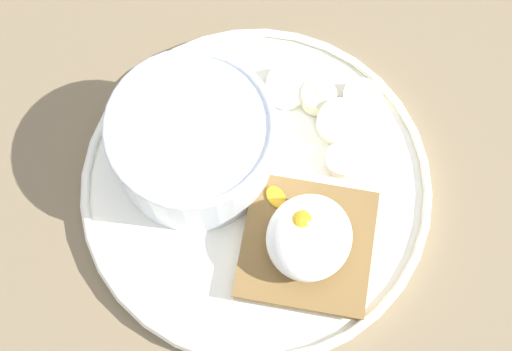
{
  "coord_description": "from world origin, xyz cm",
  "views": [
    {
      "loc": [
        -14.5,
        -7.06,
        52.15
      ],
      "look_at": [
        0.0,
        0.0,
        5.0
      ],
      "focal_mm": 50.0,
      "sensor_mm": 36.0,
      "label": 1
    }
  ],
  "objects_px": {
    "poached_egg": "(309,236)",
    "banana_slice_front": "(318,97)",
    "toast_slice": "(307,245)",
    "banana_slice_back": "(343,160)",
    "banana_slice_inner": "(362,99)",
    "banana_slice_left": "(340,122)",
    "oatmeal_bowl": "(192,143)",
    "banana_slice_right": "(288,87)"
  },
  "relations": [
    {
      "from": "oatmeal_bowl",
      "to": "banana_slice_front",
      "type": "relative_size",
      "value": 4.14
    },
    {
      "from": "poached_egg",
      "to": "banana_slice_front",
      "type": "bearing_deg",
      "value": 20.0
    },
    {
      "from": "oatmeal_bowl",
      "to": "banana_slice_left",
      "type": "xyz_separation_m",
      "value": [
        0.07,
        -0.08,
        -0.02
      ]
    },
    {
      "from": "oatmeal_bowl",
      "to": "banana_slice_right",
      "type": "bearing_deg",
      "value": -24.96
    },
    {
      "from": "oatmeal_bowl",
      "to": "banana_slice_inner",
      "type": "height_order",
      "value": "oatmeal_bowl"
    },
    {
      "from": "banana_slice_front",
      "to": "banana_slice_left",
      "type": "bearing_deg",
      "value": -119.04
    },
    {
      "from": "poached_egg",
      "to": "banana_slice_left",
      "type": "distance_m",
      "value": 0.1
    },
    {
      "from": "banana_slice_front",
      "to": "banana_slice_inner",
      "type": "xyz_separation_m",
      "value": [
        0.01,
        -0.03,
        0.0
      ]
    },
    {
      "from": "banana_slice_right",
      "to": "banana_slice_inner",
      "type": "height_order",
      "value": "same"
    },
    {
      "from": "poached_egg",
      "to": "banana_slice_right",
      "type": "bearing_deg",
      "value": 31.14
    },
    {
      "from": "poached_egg",
      "to": "banana_slice_front",
      "type": "xyz_separation_m",
      "value": [
        0.11,
        0.04,
        -0.02
      ]
    },
    {
      "from": "banana_slice_back",
      "to": "banana_slice_right",
      "type": "height_order",
      "value": "banana_slice_right"
    },
    {
      "from": "banana_slice_inner",
      "to": "banana_slice_front",
      "type": "bearing_deg",
      "value": 112.2
    },
    {
      "from": "banana_slice_front",
      "to": "banana_slice_back",
      "type": "relative_size",
      "value": 0.87
    },
    {
      "from": "banana_slice_back",
      "to": "banana_slice_right",
      "type": "relative_size",
      "value": 0.73
    },
    {
      "from": "toast_slice",
      "to": "banana_slice_front",
      "type": "distance_m",
      "value": 0.11
    },
    {
      "from": "toast_slice",
      "to": "banana_slice_left",
      "type": "bearing_deg",
      "value": 10.13
    },
    {
      "from": "poached_egg",
      "to": "banana_slice_inner",
      "type": "relative_size",
      "value": 2.01
    },
    {
      "from": "banana_slice_front",
      "to": "banana_slice_back",
      "type": "height_order",
      "value": "banana_slice_front"
    },
    {
      "from": "poached_egg",
      "to": "banana_slice_inner",
      "type": "xyz_separation_m",
      "value": [
        0.12,
        0.01,
        -0.02
      ]
    },
    {
      "from": "poached_egg",
      "to": "banana_slice_front",
      "type": "height_order",
      "value": "poached_egg"
    },
    {
      "from": "banana_slice_right",
      "to": "banana_slice_front",
      "type": "bearing_deg",
      "value": -84.25
    },
    {
      "from": "banana_slice_left",
      "to": "oatmeal_bowl",
      "type": "bearing_deg",
      "value": 129.59
    },
    {
      "from": "oatmeal_bowl",
      "to": "banana_slice_back",
      "type": "bearing_deg",
      "value": -65.33
    },
    {
      "from": "poached_egg",
      "to": "banana_slice_inner",
      "type": "distance_m",
      "value": 0.12
    },
    {
      "from": "banana_slice_left",
      "to": "banana_slice_right",
      "type": "distance_m",
      "value": 0.05
    },
    {
      "from": "toast_slice",
      "to": "banana_slice_right",
      "type": "xyz_separation_m",
      "value": [
        0.11,
        0.06,
        -0.0
      ]
    },
    {
      "from": "toast_slice",
      "to": "banana_slice_inner",
      "type": "relative_size",
      "value": 3.07
    },
    {
      "from": "poached_egg",
      "to": "banana_slice_inner",
      "type": "height_order",
      "value": "poached_egg"
    },
    {
      "from": "banana_slice_back",
      "to": "banana_slice_front",
      "type": "bearing_deg",
      "value": 44.76
    },
    {
      "from": "banana_slice_right",
      "to": "oatmeal_bowl",
      "type": "bearing_deg",
      "value": 155.04
    },
    {
      "from": "banana_slice_left",
      "to": "banana_slice_back",
      "type": "xyz_separation_m",
      "value": [
        -0.02,
        -0.01,
        -0.0
      ]
    },
    {
      "from": "oatmeal_bowl",
      "to": "poached_egg",
      "type": "relative_size",
      "value": 1.6
    },
    {
      "from": "poached_egg",
      "to": "banana_slice_right",
      "type": "xyz_separation_m",
      "value": [
        0.1,
        0.06,
        -0.02
      ]
    },
    {
      "from": "banana_slice_inner",
      "to": "banana_slice_right",
      "type": "bearing_deg",
      "value": 105.14
    },
    {
      "from": "oatmeal_bowl",
      "to": "poached_egg",
      "type": "xyz_separation_m",
      "value": [
        -0.02,
        -0.1,
        0.0
      ]
    },
    {
      "from": "toast_slice",
      "to": "banana_slice_right",
      "type": "relative_size",
      "value": 2.49
    },
    {
      "from": "banana_slice_left",
      "to": "banana_slice_inner",
      "type": "height_order",
      "value": "banana_slice_left"
    },
    {
      "from": "banana_slice_back",
      "to": "banana_slice_inner",
      "type": "bearing_deg",
      "value": 7.86
    },
    {
      "from": "toast_slice",
      "to": "banana_slice_back",
      "type": "height_order",
      "value": "toast_slice"
    },
    {
      "from": "oatmeal_bowl",
      "to": "banana_slice_right",
      "type": "relative_size",
      "value": 2.6
    },
    {
      "from": "poached_egg",
      "to": "banana_slice_back",
      "type": "bearing_deg",
      "value": 1.81
    }
  ]
}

